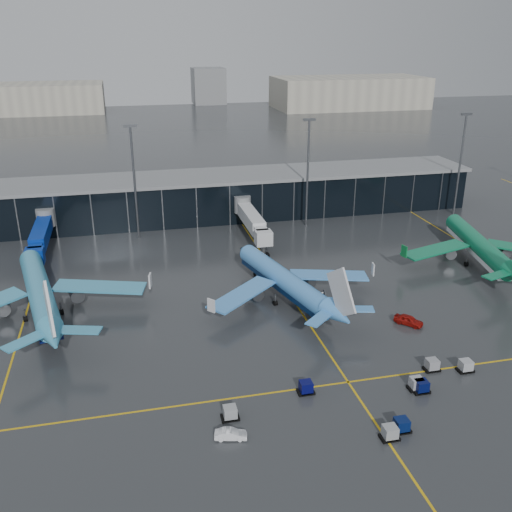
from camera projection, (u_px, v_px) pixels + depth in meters
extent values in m
plane|color=#282B2D|center=(251.00, 336.00, 88.18)|extent=(600.00, 600.00, 0.00)
cube|color=black|center=(196.00, 198.00, 142.43)|extent=(140.00, 16.00, 10.00)
cube|color=slate|center=(196.00, 178.00, 140.47)|extent=(142.00, 17.00, 0.80)
cylinder|color=#595B60|center=(46.00, 217.00, 127.22)|extent=(4.00, 4.00, 4.00)
cube|color=navy|center=(39.00, 241.00, 115.30)|extent=(3.00, 24.00, 3.00)
cylinder|color=#595B60|center=(37.00, 269.00, 109.66)|extent=(1.00, 1.00, 2.60)
cylinder|color=#595B60|center=(242.00, 204.00, 136.79)|extent=(4.00, 4.00, 4.00)
cube|color=silver|center=(255.00, 225.00, 124.87)|extent=(3.00, 24.00, 3.00)
cylinder|color=#595B60|center=(263.00, 250.00, 119.23)|extent=(1.00, 1.00, 2.60)
cylinder|color=#595B60|center=(135.00, 184.00, 125.61)|extent=(0.50, 0.50, 25.00)
cube|color=#595B60|center=(130.00, 126.00, 120.93)|extent=(3.00, 0.40, 0.60)
cylinder|color=#595B60|center=(308.00, 174.00, 134.12)|extent=(0.50, 0.50, 25.00)
cube|color=#595B60|center=(309.00, 120.00, 129.43)|extent=(3.00, 0.40, 0.60)
cylinder|color=#595B60|center=(460.00, 166.00, 142.63)|extent=(0.50, 0.50, 25.00)
cube|color=#595B60|center=(467.00, 114.00, 137.94)|extent=(3.00, 0.40, 0.60)
cube|color=#B2AD99|center=(349.00, 92.00, 345.62)|extent=(90.00, 42.00, 18.00)
cube|color=#B2AD99|center=(41.00, 98.00, 325.81)|extent=(70.00, 38.00, 16.00)
cube|color=#B2AD99|center=(208.00, 86.00, 364.06)|extent=(20.00, 20.00, 22.00)
cube|color=gold|center=(29.00, 303.00, 98.83)|extent=(0.30, 120.00, 0.02)
cube|color=gold|center=(279.00, 279.00, 108.40)|extent=(0.30, 120.00, 0.02)
cube|color=gold|center=(489.00, 259.00, 117.96)|extent=(0.30, 120.00, 0.02)
cube|color=gold|center=(348.00, 382.00, 76.73)|extent=(220.00, 0.30, 0.02)
cube|color=black|center=(416.00, 388.00, 75.15)|extent=(2.20, 1.50, 0.36)
cube|color=#95979D|center=(417.00, 383.00, 74.87)|extent=(1.60, 1.50, 1.50)
cube|color=black|center=(421.00, 391.00, 74.58)|extent=(2.20, 1.50, 0.36)
cube|color=#040B3B|center=(421.00, 386.00, 74.30)|extent=(1.60, 1.50, 1.50)
cube|color=black|center=(465.00, 370.00, 79.14)|extent=(2.20, 1.50, 0.36)
cube|color=#999BA1|center=(466.00, 365.00, 78.85)|extent=(1.60, 1.50, 1.50)
cube|color=black|center=(431.00, 369.00, 79.36)|extent=(2.20, 1.50, 0.36)
cube|color=gray|center=(432.00, 364.00, 79.08)|extent=(1.60, 1.50, 1.50)
cube|color=black|center=(306.00, 392.00, 74.38)|extent=(2.20, 1.50, 0.36)
cube|color=#050642|center=(306.00, 387.00, 74.09)|extent=(1.60, 1.50, 1.50)
cube|color=black|center=(389.00, 437.00, 66.04)|extent=(2.20, 1.50, 0.36)
cube|color=gray|center=(390.00, 432.00, 65.76)|extent=(1.60, 1.50, 1.50)
cube|color=black|center=(230.00, 417.00, 69.44)|extent=(2.20, 1.50, 0.36)
cube|color=gray|center=(230.00, 412.00, 69.15)|extent=(1.60, 1.50, 1.50)
cube|color=black|center=(401.00, 430.00, 67.28)|extent=(2.20, 1.50, 0.36)
cube|color=#051342|center=(402.00, 425.00, 67.00)|extent=(1.60, 1.50, 1.50)
cube|color=silver|center=(315.00, 306.00, 97.18)|extent=(2.45, 3.37, 0.80)
cube|color=silver|center=(315.00, 295.00, 96.48)|extent=(1.82, 2.95, 2.29)
imported|color=maroon|center=(409.00, 320.00, 91.45)|extent=(4.48, 4.73, 1.59)
imported|color=white|center=(231.00, 434.00, 65.89)|extent=(3.96, 2.11, 1.24)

